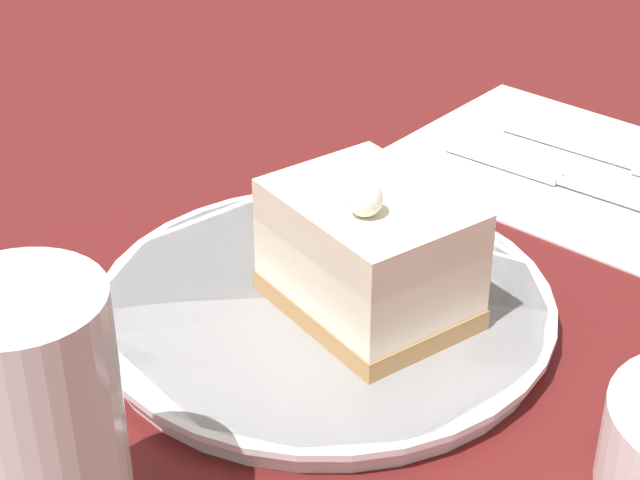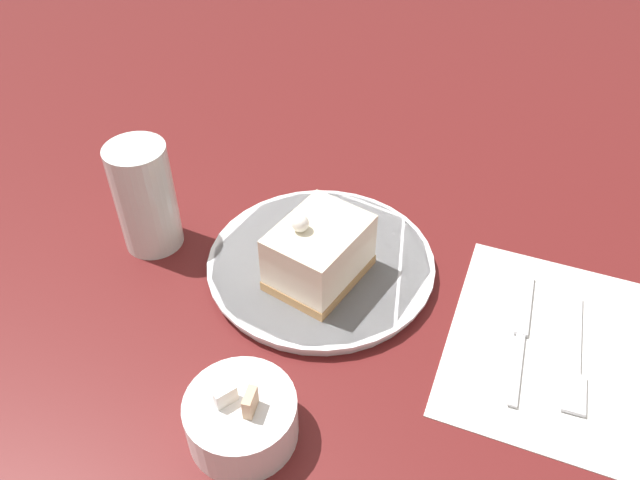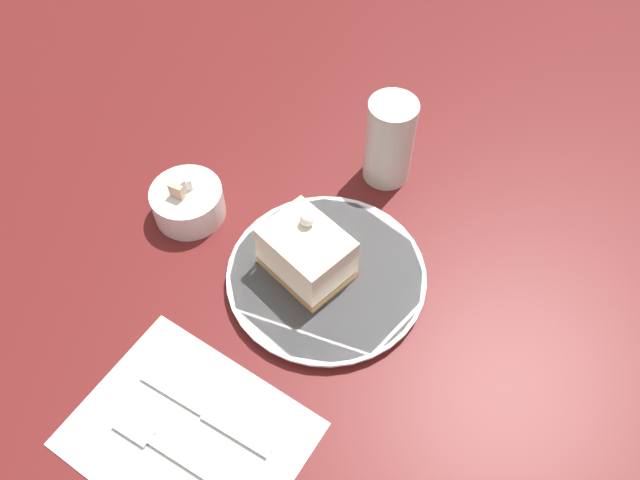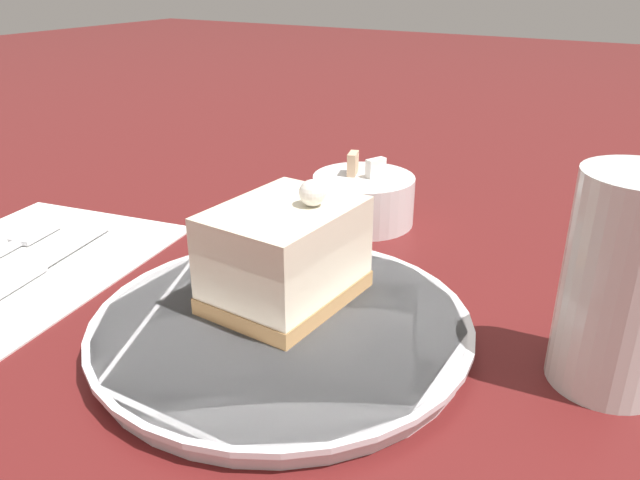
# 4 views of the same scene
# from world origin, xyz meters

# --- Properties ---
(ground_plane) EXTENTS (4.00, 4.00, 0.00)m
(ground_plane) POSITION_xyz_m (0.00, 0.00, 0.00)
(ground_plane) COLOR #5B1919
(plate) EXTENTS (0.26, 0.26, 0.02)m
(plate) POSITION_xyz_m (-0.02, 0.00, 0.01)
(plate) COLOR white
(plate) RESTS_ON ground_plane
(cake_slice) EXTENTS (0.09, 0.11, 0.09)m
(cake_slice) POSITION_xyz_m (-0.03, 0.02, 0.05)
(cake_slice) COLOR #9E7547
(cake_slice) RESTS_ON plate
(napkin) EXTENTS (0.23, 0.28, 0.00)m
(napkin) POSITION_xyz_m (-0.28, -0.03, 0.00)
(napkin) COLOR white
(napkin) RESTS_ON ground_plane
(fork) EXTENTS (0.05, 0.15, 0.00)m
(fork) POSITION_xyz_m (-0.31, -0.02, 0.01)
(fork) COLOR silver
(fork) RESTS_ON napkin
(knife) EXTENTS (0.05, 0.18, 0.00)m
(knife) POSITION_xyz_m (-0.25, -0.04, 0.01)
(knife) COLOR silver
(knife) RESTS_ON napkin
(sugar_bowl) EXTENTS (0.10, 0.10, 0.07)m
(sugar_bowl) POSITION_xyz_m (-0.07, 0.22, 0.02)
(sugar_bowl) COLOR white
(sugar_bowl) RESTS_ON ground_plane
(drinking_glass) EXTENTS (0.07, 0.07, 0.13)m
(drinking_glass) POSITION_xyz_m (0.18, 0.06, 0.07)
(drinking_glass) COLOR silver
(drinking_glass) RESTS_ON ground_plane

